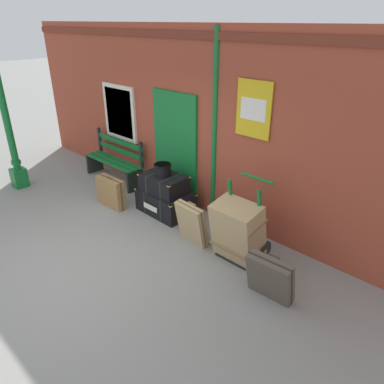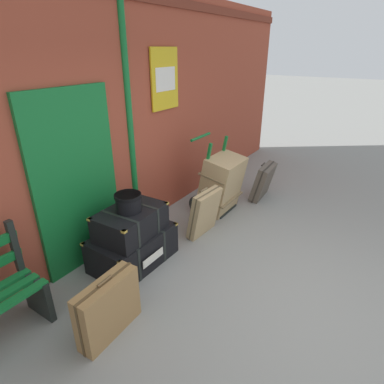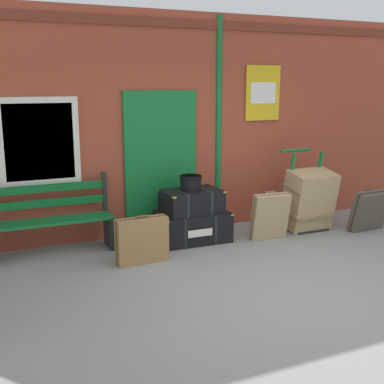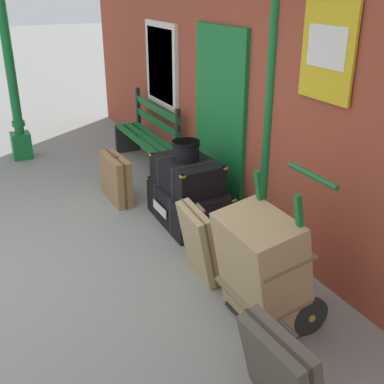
# 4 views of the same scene
# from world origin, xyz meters

# --- Properties ---
(ground_plane) EXTENTS (60.00, 60.00, 0.00)m
(ground_plane) POSITION_xyz_m (0.00, 0.00, 0.00)
(ground_plane) COLOR gray
(brick_facade) EXTENTS (10.40, 0.35, 3.20)m
(brick_facade) POSITION_xyz_m (-0.02, 2.60, 1.60)
(brick_facade) COLOR #9E422D
(brick_facade) RESTS_ON ground
(lamp_post) EXTENTS (0.28, 0.28, 2.93)m
(lamp_post) POSITION_xyz_m (-3.35, 0.52, 1.11)
(lamp_post) COLOR #146B2D
(lamp_post) RESTS_ON ground
(platform_bench) EXTENTS (1.60, 0.43, 1.01)m
(platform_bench) POSITION_xyz_m (-2.17, 2.16, 0.44)
(platform_bench) COLOR #146B2D
(platform_bench) RESTS_ON ground
(steamer_trunk_base) EXTENTS (1.02, 0.68, 0.43)m
(steamer_trunk_base) POSITION_xyz_m (-0.26, 1.90, 0.21)
(steamer_trunk_base) COLOR black
(steamer_trunk_base) RESTS_ON ground
(steamer_trunk_middle) EXTENTS (0.83, 0.58, 0.33)m
(steamer_trunk_middle) POSITION_xyz_m (-0.27, 1.89, 0.58)
(steamer_trunk_middle) COLOR black
(steamer_trunk_middle) RESTS_ON steamer_trunk_base
(round_hatbox) EXTENTS (0.31, 0.31, 0.21)m
(round_hatbox) POSITION_xyz_m (-0.29, 1.89, 0.86)
(round_hatbox) COLOR black
(round_hatbox) RESTS_ON steamer_trunk_middle
(porters_trolley) EXTENTS (0.71, 0.58, 1.20)m
(porters_trolley) POSITION_xyz_m (1.57, 1.83, 0.27)
(porters_trolley) COLOR black
(porters_trolley) RESTS_ON ground
(large_brown_trunk) EXTENTS (0.70, 0.59, 0.95)m
(large_brown_trunk) POSITION_xyz_m (1.57, 1.66, 0.47)
(large_brown_trunk) COLOR tan
(large_brown_trunk) RESTS_ON ground
(suitcase_caramel) EXTENTS (0.56, 0.29, 0.70)m
(suitcase_caramel) POSITION_xyz_m (0.79, 1.51, 0.34)
(suitcase_caramel) COLOR tan
(suitcase_caramel) RESTS_ON ground
(suitcase_cream) EXTENTS (0.61, 0.34, 0.64)m
(suitcase_cream) POSITION_xyz_m (2.39, 1.27, 0.31)
(suitcase_cream) COLOR #51473D
(suitcase_cream) RESTS_ON ground
(suitcase_beige) EXTENTS (0.66, 0.22, 0.61)m
(suitcase_beige) POSITION_xyz_m (-1.18, 1.35, 0.29)
(suitcase_beige) COLOR olive
(suitcase_beige) RESTS_ON ground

